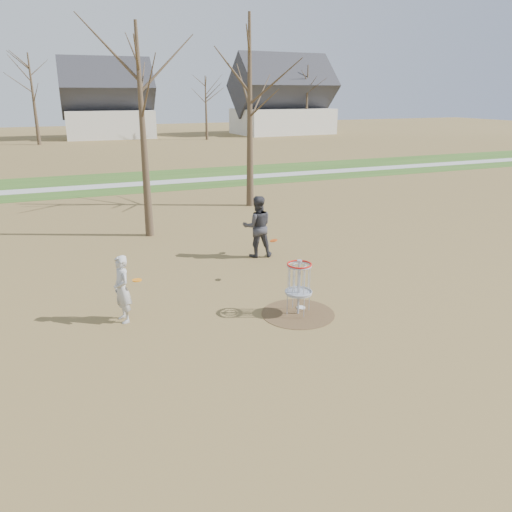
{
  "coord_description": "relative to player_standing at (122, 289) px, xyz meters",
  "views": [
    {
      "loc": [
        -5.2,
        -9.97,
        5.16
      ],
      "look_at": [
        -0.5,
        1.5,
        1.1
      ],
      "focal_mm": 35.0,
      "sensor_mm": 36.0,
      "label": 1
    }
  ],
  "objects": [
    {
      "name": "player_throwing",
      "position": [
        4.82,
        3.39,
        0.2
      ],
      "size": [
        1.12,
        0.96,
        2.02
      ],
      "primitive_type": "imported",
      "rotation": [
        0.0,
        0.0,
        2.93
      ],
      "color": "#343338",
      "rests_on": "ground"
    },
    {
      "name": "ground",
      "position": [
        4.0,
        -1.21,
        -0.81
      ],
      "size": [
        160.0,
        160.0,
        0.0
      ],
      "primitive_type": "plane",
      "color": "brown",
      "rests_on": "ground"
    },
    {
      "name": "bare_trees",
      "position": [
        5.78,
        34.58,
        4.54
      ],
      "size": [
        52.62,
        44.98,
        9.0
      ],
      "color": "#382B1E",
      "rests_on": "ground"
    },
    {
      "name": "green_band",
      "position": [
        4.0,
        19.79,
        -0.8
      ],
      "size": [
        160.0,
        8.0,
        0.01
      ],
      "primitive_type": "cube",
      "color": "#2D5119",
      "rests_on": "ground"
    },
    {
      "name": "player_standing",
      "position": [
        0.0,
        0.0,
        0.0
      ],
      "size": [
        0.51,
        0.66,
        1.62
      ],
      "primitive_type": "imported",
      "rotation": [
        0.0,
        0.0,
        -1.34
      ],
      "color": "#ACACAC",
      "rests_on": "ground"
    },
    {
      "name": "disc_grounded",
      "position": [
        4.22,
        -0.94,
        -0.79
      ],
      "size": [
        0.22,
        0.22,
        0.02
      ],
      "primitive_type": "cylinder",
      "color": "silver",
      "rests_on": "dirt_circle"
    },
    {
      "name": "dirt_circle",
      "position": [
        4.0,
        -1.21,
        -0.8
      ],
      "size": [
        1.8,
        1.8,
        0.01
      ],
      "primitive_type": "cylinder",
      "color": "#47331E",
      "rests_on": "ground"
    },
    {
      "name": "disc_golf_basket",
      "position": [
        4.0,
        -1.21,
        0.1
      ],
      "size": [
        0.64,
        0.64,
        1.35
      ],
      "color": "#9EA3AD",
      "rests_on": "ground"
    },
    {
      "name": "houses_row",
      "position": [
        8.32,
        51.35,
        2.71
      ],
      "size": [
        56.51,
        10.01,
        7.26
      ],
      "color": "silver",
      "rests_on": "ground"
    },
    {
      "name": "discs_in_play",
      "position": [
        2.45,
        0.53,
        0.31
      ],
      "size": [
        4.25,
        1.45,
        0.23
      ],
      "color": "#DA480B",
      "rests_on": "ground"
    },
    {
      "name": "footpath",
      "position": [
        4.0,
        18.79,
        -0.79
      ],
      "size": [
        160.0,
        1.5,
        0.01
      ],
      "primitive_type": "cube",
      "color": "#9E9E99",
      "rests_on": "green_band"
    }
  ]
}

